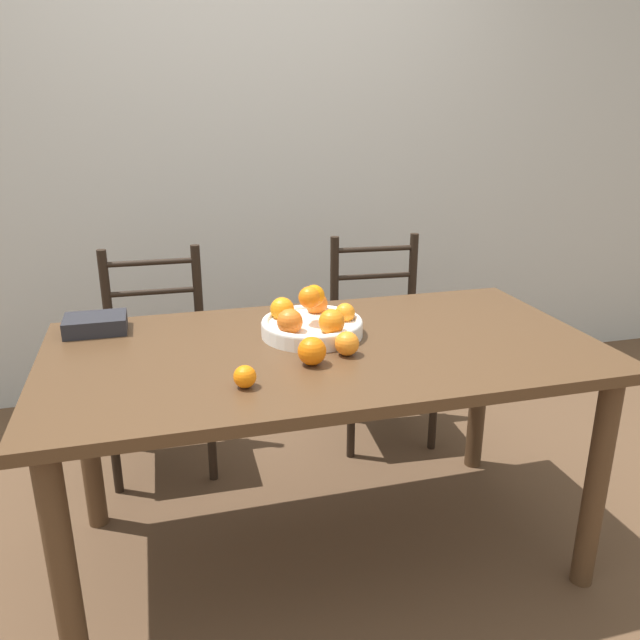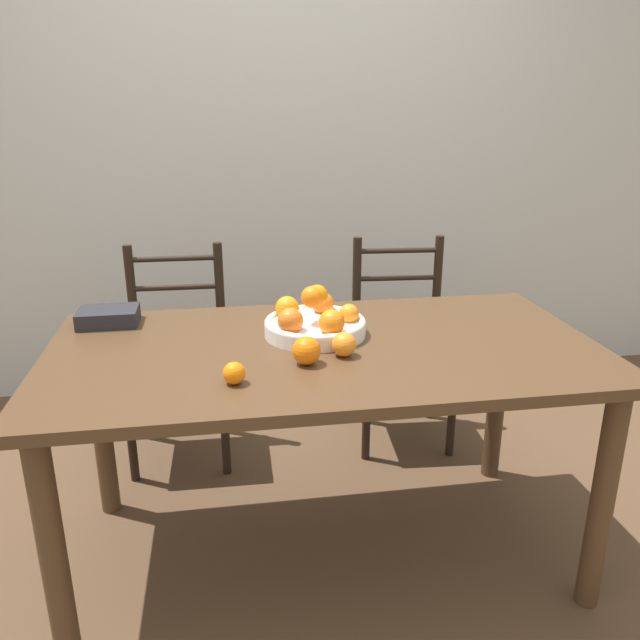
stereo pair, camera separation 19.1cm
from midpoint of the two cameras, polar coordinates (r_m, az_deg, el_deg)
ground_plane at (r=2.34m, az=-2.12°, el=-20.31°), size 12.00×12.00×0.00m
wall_back at (r=3.31m, az=-8.63°, el=15.61°), size 8.00×0.06×2.60m
dining_table at (r=1.98m, az=-2.35°, el=-5.04°), size 1.71×0.89×0.77m
fruit_bowl at (r=2.01m, az=-3.50°, el=-0.15°), size 0.33×0.33×0.17m
orange_loose_0 at (r=1.85m, az=-0.47°, el=-2.22°), size 0.07×0.07×0.07m
orange_loose_1 at (r=1.67m, az=-10.17°, el=-5.19°), size 0.06×0.06×0.06m
orange_loose_2 at (r=1.79m, az=-3.81°, el=-2.91°), size 0.08×0.08×0.08m
chair_left at (r=2.74m, az=-16.55°, el=-3.72°), size 0.43×0.41×0.92m
chair_right at (r=2.88m, az=3.69°, el=-1.85°), size 0.45×0.43×0.92m
book_stack at (r=2.21m, az=-22.20°, el=-0.39°), size 0.20×0.14×0.05m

